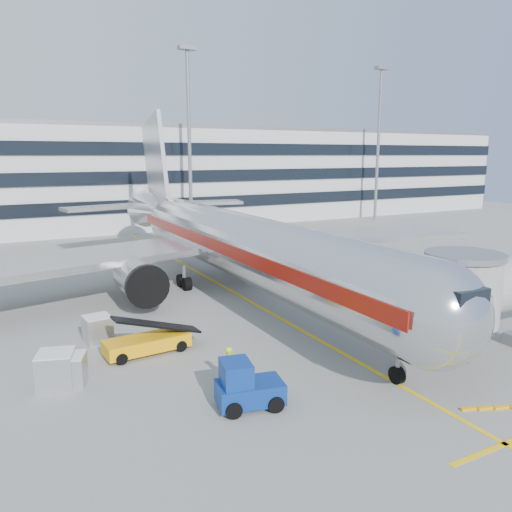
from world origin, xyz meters
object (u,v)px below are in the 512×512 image
baggage_tug (246,387)px  ramp_worker (230,366)px  belt_loader (147,342)px  cargo_container_left (70,370)px  cargo_container_right (98,329)px  main_jet (229,240)px  cargo_container_front (56,370)px

baggage_tug → ramp_worker: baggage_tug is taller
belt_loader → baggage_tug: 8.50m
belt_loader → cargo_container_left: belt_loader is taller
cargo_container_right → ramp_worker: ramp_worker is taller
main_jet → ramp_worker: (-7.41, -16.03, -3.24)m
cargo_container_left → cargo_container_front: 0.62m
baggage_tug → cargo_container_right: (-4.34, 11.37, -0.16)m
main_jet → belt_loader: (-9.90, -10.11, -3.55)m
cargo_container_left → cargo_container_front: bearing=168.9°
belt_loader → cargo_container_right: size_ratio=3.06×
cargo_container_right → ramp_worker: 10.20m
main_jet → cargo_container_left: bearing=-139.4°
belt_loader → cargo_container_right: belt_loader is taller
cargo_container_left → main_jet: bearing=40.6°
baggage_tug → cargo_container_left: 8.97m
ramp_worker → main_jet: bearing=0.4°
cargo_container_front → cargo_container_right: bearing=60.8°
baggage_tug → cargo_container_right: bearing=110.9°
ramp_worker → cargo_container_front: bearing=88.4°
cargo_container_left → cargo_container_front: (-0.60, 0.12, 0.11)m
belt_loader → ramp_worker: bearing=-67.2°
baggage_tug → ramp_worker: 2.30m
main_jet → cargo_container_right: 14.32m
main_jet → cargo_container_right: main_jet is taller
cargo_container_left → cargo_container_front: cargo_container_front is taller
main_jet → cargo_container_front: size_ratio=24.31×
main_jet → cargo_container_right: (-12.04, -6.95, -3.42)m
cargo_container_right → main_jet: bearing=30.0°
main_jet → cargo_container_front: main_jet is taller
cargo_container_front → baggage_tug: bearing=-40.0°
cargo_container_right → belt_loader: bearing=-55.8°
belt_loader → cargo_container_front: (-5.08, -2.11, 0.21)m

